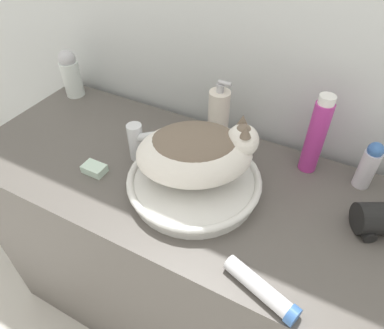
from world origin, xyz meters
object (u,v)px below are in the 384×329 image
Objects in this scene: lotion_bottle_white at (71,74)px; deodorant_stick at (369,165)px; faucet at (140,140)px; soap_bar at (94,169)px; shampoo_bottle_tall at (316,136)px; soap_pump_bottle at (219,116)px; cat at (197,152)px; cream_tube at (261,289)px.

deodorant_stick is at bearing 0.00° from lotion_bottle_white.
deodorant_stick is (0.59, 0.19, -0.00)m from faucet.
faucet is 2.39× the size of soap_bar.
soap_bar is at bearing -119.49° from faucet.
lotion_bottle_white is at bearing 138.60° from soap_bar.
soap_pump_bottle is at bearing 180.00° from shampoo_bottle_tall.
soap_bar is at bearing -41.40° from lotion_bottle_white.
lotion_bottle_white is at bearing -180.00° from shampoo_bottle_tall.
shampoo_bottle_tall reaches higher than cat.
cream_tube is (0.26, -0.21, -0.11)m from cat.
soap_pump_bottle reaches higher than deodorant_stick.
shampoo_bottle_tall reaches higher than lotion_bottle_white.
faucet is at bearing -24.19° from lotion_bottle_white.
soap_pump_bottle is (-0.29, 0.00, -0.03)m from shampoo_bottle_tall.
faucet is 0.15m from soap_bar.
faucet is 0.52m from cream_tube.
cream_tube is (0.30, -0.43, -0.07)m from soap_pump_bottle.
shampoo_bottle_tall is at bearing 0.00° from lotion_bottle_white.
deodorant_stick is at bearing 28.10° from faucet.
faucet is at bearing 152.45° from cream_tube.
lotion_bottle_white is at bearing 165.72° from faucet.
cream_tube is 0.56m from soap_bar.
deodorant_stick is at bearing -0.61° from cat.
lotion_bottle_white is 0.84× the size of soap_pump_bottle.
soap_bar is at bearing -150.41° from shampoo_bottle_tall.
faucet is 0.65× the size of shampoo_bottle_tall.
soap_bar is at bearing -129.18° from soap_pump_bottle.
cat reaches higher than faucet.
soap_pump_bottle is (0.16, 0.19, 0.02)m from faucet.
cat is 0.23m from soap_pump_bottle.
cat is at bearing 15.30° from soap_bar.
shampoo_bottle_tall is 1.14× the size of soap_pump_bottle.
shampoo_bottle_tall is at bearing 91.42° from cream_tube.
cat is at bearing -150.34° from deodorant_stick.
faucet is at bearing 50.60° from soap_bar.
faucet is 0.89× the size of lotion_bottle_white.
soap_bar is (-0.09, -0.11, -0.06)m from faucet.
cream_tube is (0.45, -0.24, -0.05)m from faucet.
lotion_bottle_white is at bearing -180.00° from soap_pump_bottle.
shampoo_bottle_tall is 3.67× the size of soap_bar.
soap_pump_bottle is (-0.43, 0.00, 0.02)m from deodorant_stick.
faucet is 0.47m from lotion_bottle_white.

